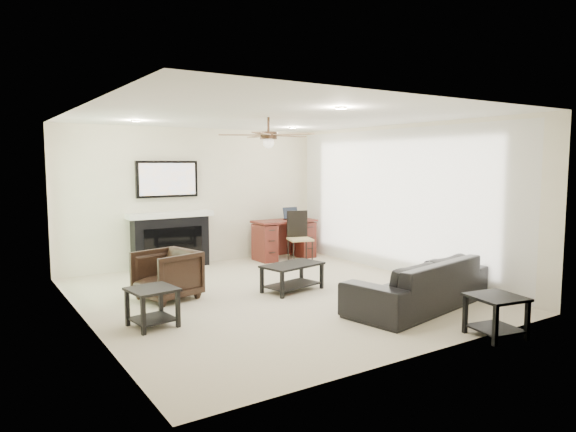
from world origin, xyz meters
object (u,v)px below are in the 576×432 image
(sofa, at_px, (418,283))
(coffee_table, at_px, (292,277))
(armchair, at_px, (167,275))
(desk, at_px, (284,239))
(fireplace_unit, at_px, (170,215))

(sofa, bearing_deg, coffee_table, -71.79)
(armchair, xyz_separation_m, coffee_table, (1.70, -0.55, -0.14))
(desk, bearing_deg, coffee_table, -119.84)
(armchair, height_order, desk, desk)
(sofa, bearing_deg, armchair, -50.74)
(armchair, height_order, fireplace_unit, fireplace_unit)
(armchair, height_order, coffee_table, armchair)
(sofa, relative_size, desk, 1.81)
(sofa, height_order, fireplace_unit, fireplace_unit)
(sofa, distance_m, desk, 3.81)
(coffee_table, height_order, fireplace_unit, fireplace_unit)
(sofa, distance_m, coffee_table, 1.84)
(coffee_table, relative_size, desk, 0.74)
(sofa, xyz_separation_m, desk, (0.36, 3.80, 0.06))
(desk, bearing_deg, sofa, -95.41)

